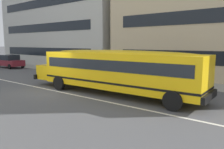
{
  "coord_description": "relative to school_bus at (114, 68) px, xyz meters",
  "views": [
    {
      "loc": [
        11.78,
        -8.84,
        3.06
      ],
      "look_at": [
        4.11,
        0.83,
        1.34
      ],
      "focal_mm": 35.92,
      "sensor_mm": 36.0,
      "label": 1
    }
  ],
  "objects": [
    {
      "name": "ground_plane",
      "position": [
        -3.65,
        -1.65,
        -1.59
      ],
      "size": [
        400.0,
        400.0,
        0.0
      ],
      "primitive_type": "plane",
      "color": "#4C4C4F"
    },
    {
      "name": "sidewalk_far",
      "position": [
        -3.65,
        6.2,
        -1.58
      ],
      "size": [
        120.0,
        3.0,
        0.01
      ],
      "primitive_type": "cube",
      "color": "gray",
      "rests_on": "ground_plane"
    },
    {
      "name": "lane_centreline",
      "position": [
        -3.65,
        -1.65,
        -1.58
      ],
      "size": [
        110.0,
        0.16,
        0.01
      ],
      "primitive_type": "cube",
      "color": "silver",
      "rests_on": "ground_plane"
    },
    {
      "name": "school_bus",
      "position": [
        0.0,
        0.0,
        0.0
      ],
      "size": [
        12.02,
        2.89,
        2.67
      ],
      "rotation": [
        0.0,
        0.0,
        3.18
      ],
      "color": "yellow",
      "rests_on": "ground_plane"
    },
    {
      "name": "parked_car_maroon_end_of_row",
      "position": [
        -19.22,
        3.46,
        -0.74
      ],
      "size": [
        3.96,
        1.99,
        1.64
      ],
      "rotation": [
        0.0,
        0.0,
        0.04
      ],
      "color": "maroon",
      "rests_on": "ground_plane"
    }
  ]
}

